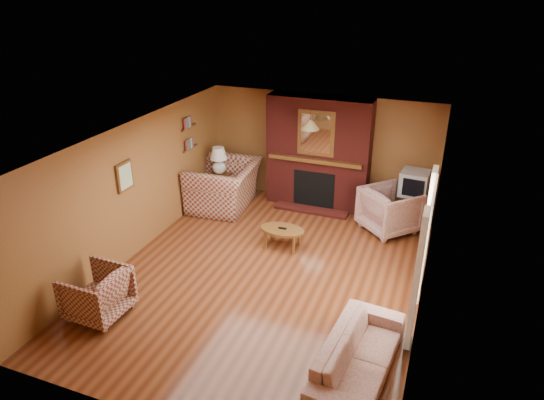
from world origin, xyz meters
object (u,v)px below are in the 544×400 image
at_px(floral_armchair, 390,210).
at_px(crt_tv, 415,183).
at_px(plaid_armchair, 97,293).
at_px(side_table, 220,187).
at_px(tv_stand, 411,209).
at_px(floral_sofa, 358,356).
at_px(coffee_table, 282,231).
at_px(plaid_loveseat, 224,185).
at_px(fireplace, 318,154).
at_px(table_lamp, 219,159).

bearing_deg(floral_armchair, crt_tv, -84.63).
bearing_deg(plaid_armchair, side_table, -176.38).
bearing_deg(tv_stand, floral_sofa, -93.37).
xyz_separation_m(floral_sofa, tv_stand, (0.15, 4.53, 0.03)).
bearing_deg(crt_tv, coffee_table, -138.68).
bearing_deg(crt_tv, plaid_loveseat, -170.78).
bearing_deg(crt_tv, plaid_armchair, -130.38).
relative_size(plaid_loveseat, tv_stand, 2.39).
bearing_deg(coffee_table, plaid_armchair, -123.51).
xyz_separation_m(fireplace, crt_tv, (2.05, -0.19, -0.30)).
bearing_deg(floral_armchair, side_table, 41.12).
bearing_deg(tv_stand, crt_tv, -91.48).
xyz_separation_m(floral_sofa, table_lamp, (-4.00, 4.18, 0.68)).
bearing_deg(crt_tv, table_lamp, -175.26).
distance_m(side_table, table_lamp, 0.66).
relative_size(plaid_loveseat, floral_sofa, 0.78).
height_order(table_lamp, crt_tv, table_lamp).
distance_m(floral_armchair, coffee_table, 2.23).
distance_m(floral_armchair, table_lamp, 3.82).
height_order(coffee_table, crt_tv, crt_tv).
xyz_separation_m(plaid_loveseat, plaid_armchair, (-0.10, -4.07, -0.12)).
xyz_separation_m(plaid_armchair, floral_armchair, (3.63, 4.22, 0.07)).
xyz_separation_m(plaid_armchair, crt_tv, (4.00, 4.70, 0.51)).
xyz_separation_m(side_table, tv_stand, (4.15, 0.35, 0.01)).
distance_m(fireplace, crt_tv, 2.08).
xyz_separation_m(fireplace, floral_armchair, (1.68, -0.67, -0.74)).
bearing_deg(plaid_loveseat, floral_armchair, 87.66).
bearing_deg(coffee_table, plaid_loveseat, 145.41).
distance_m(floral_sofa, tv_stand, 4.54).
xyz_separation_m(plaid_loveseat, coffee_table, (1.78, -1.23, -0.16)).
bearing_deg(coffee_table, table_lamp, 143.25).
xyz_separation_m(floral_armchair, coffee_table, (-1.74, -1.38, -0.11)).
bearing_deg(tv_stand, table_lamp, -176.66).
xyz_separation_m(coffee_table, tv_stand, (2.12, 1.87, -0.02)).
distance_m(floral_armchair, crt_tv, 0.75).
distance_m(floral_sofa, crt_tv, 4.57).
xyz_separation_m(fireplace, table_lamp, (-2.10, -0.53, -0.22)).
xyz_separation_m(plaid_armchair, table_lamp, (-0.15, 4.36, 0.59)).
xyz_separation_m(floral_sofa, floral_armchair, (-0.22, 4.05, 0.16)).
xyz_separation_m(tv_stand, crt_tv, (0.00, -0.01, 0.57)).
relative_size(side_table, crt_tv, 1.07).
bearing_deg(tv_stand, side_table, -176.66).
height_order(fireplace, plaid_loveseat, fireplace).
distance_m(fireplace, table_lamp, 2.18).
distance_m(table_lamp, crt_tv, 4.17).
relative_size(table_lamp, tv_stand, 0.97).
xyz_separation_m(fireplace, side_table, (-2.10, -0.53, -0.87)).
bearing_deg(floral_sofa, floral_armchair, 8.86).
bearing_deg(floral_armchair, fireplace, 21.37).
bearing_deg(floral_armchair, plaid_loveseat, 45.66).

